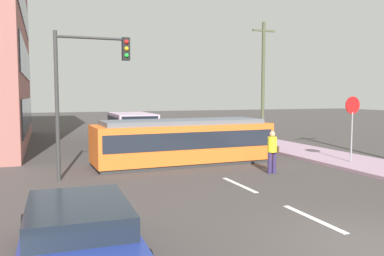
% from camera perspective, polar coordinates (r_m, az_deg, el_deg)
% --- Properties ---
extents(ground_plane, '(120.00, 120.00, 0.00)m').
position_cam_1_polar(ground_plane, '(17.50, 0.72, -5.41)').
color(ground_plane, '#3F3A39').
extents(lane_stripe_1, '(0.16, 2.40, 0.01)m').
position_cam_1_polar(lane_stripe_1, '(10.64, 16.89, -12.25)').
color(lane_stripe_1, silver).
rests_on(lane_stripe_1, ground).
extents(lane_stripe_2, '(0.16, 2.40, 0.01)m').
position_cam_1_polar(lane_stripe_2, '(13.92, 6.75, -8.06)').
color(lane_stripe_2, silver).
rests_on(lane_stripe_2, ground).
extents(lane_stripe_3, '(0.16, 2.40, 0.01)m').
position_cam_1_polar(lane_stripe_3, '(23.86, -5.17, -2.71)').
color(lane_stripe_3, silver).
rests_on(lane_stripe_3, ground).
extents(lane_stripe_4, '(0.16, 2.40, 0.01)m').
position_cam_1_polar(lane_stripe_4, '(29.65, -8.24, -1.30)').
color(lane_stripe_4, silver).
rests_on(lane_stripe_4, ground).
extents(streetcar_tram, '(8.07, 2.84, 1.99)m').
position_cam_1_polar(streetcar_tram, '(17.93, -1.27, -1.85)').
color(streetcar_tram, orange).
rests_on(streetcar_tram, ground).
extents(city_bus, '(2.59, 5.23, 1.89)m').
position_cam_1_polar(city_bus, '(26.86, -8.61, 0.38)').
color(city_bus, '#C0A4BB').
rests_on(city_bus, ground).
extents(pedestrian_crossing, '(0.49, 0.36, 1.67)m').
position_cam_1_polar(pedestrian_crossing, '(15.99, 11.40, -3.04)').
color(pedestrian_crossing, '#322654').
rests_on(pedestrian_crossing, ground).
extents(parked_sedan_near, '(2.16, 4.52, 1.19)m').
position_cam_1_polar(parked_sedan_near, '(7.69, -15.95, -14.02)').
color(parked_sedan_near, navy).
rests_on(parked_sedan_near, ground).
extents(stop_sign, '(0.76, 0.07, 2.88)m').
position_cam_1_polar(stop_sign, '(18.82, 21.93, 1.68)').
color(stop_sign, gray).
rests_on(stop_sign, sidewalk_curb_right).
extents(traffic_light_mast, '(2.71, 0.33, 5.35)m').
position_cam_1_polar(traffic_light_mast, '(15.07, -14.92, 7.00)').
color(traffic_light_mast, '#333333').
rests_on(traffic_light_mast, ground).
extents(utility_pole_mid, '(1.80, 0.24, 8.26)m').
position_cam_1_polar(utility_pole_mid, '(29.29, 10.12, 7.05)').
color(utility_pole_mid, '#4B5136').
rests_on(utility_pole_mid, ground).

